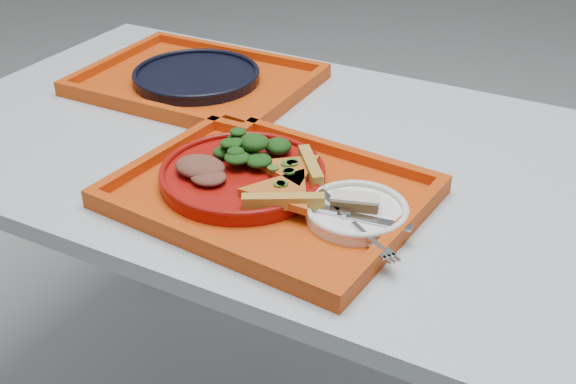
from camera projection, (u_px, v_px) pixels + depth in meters
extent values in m
cube|color=#989FAA|center=(346.00, 169.00, 1.23)|extent=(1.60, 0.80, 0.03)
cylinder|color=gray|center=(147.00, 176.00, 1.96)|extent=(0.05, 0.05, 0.72)
cube|color=#BD3A09|center=(270.00, 196.00, 1.11)|extent=(0.48, 0.39, 0.01)
cube|color=#BD3A09|center=(197.00, 84.00, 1.50)|extent=(0.45, 0.35, 0.01)
cylinder|color=maroon|center=(243.00, 177.00, 1.14)|extent=(0.26, 0.26, 0.02)
cylinder|color=white|center=(356.00, 214.00, 1.05)|extent=(0.15, 0.15, 0.01)
cylinder|color=black|center=(197.00, 77.00, 1.49)|extent=(0.26, 0.26, 0.02)
ellipsoid|color=black|center=(247.00, 143.00, 1.16)|extent=(0.10, 0.09, 0.05)
ellipsoid|color=brown|center=(200.00, 167.00, 1.12)|extent=(0.08, 0.07, 0.02)
cube|color=#4D2C19|center=(355.00, 203.00, 1.05)|extent=(0.07, 0.05, 0.01)
cube|color=beige|center=(355.00, 197.00, 1.04)|extent=(0.07, 0.05, 0.00)
cube|color=silver|center=(348.00, 214.00, 1.03)|extent=(0.19, 0.04, 0.01)
cube|color=silver|center=(352.00, 222.00, 1.01)|extent=(0.17, 0.12, 0.01)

